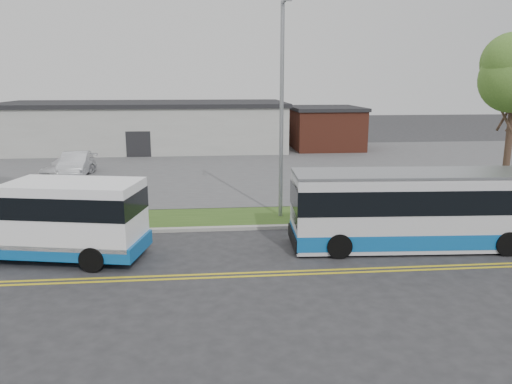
{
  "coord_description": "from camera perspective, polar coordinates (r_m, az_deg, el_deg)",
  "views": [
    {
      "loc": [
        -0.29,
        -19.46,
        6.31
      ],
      "look_at": [
        1.71,
        1.32,
        1.6
      ],
      "focal_mm": 35.0,
      "sensor_mm": 36.0,
      "label": 1
    }
  ],
  "objects": [
    {
      "name": "commercial_building",
      "position": [
        46.98,
        -12.56,
        7.37
      ],
      "size": [
        25.4,
        10.4,
        4.35
      ],
      "color": "#9E9E99",
      "rests_on": "ground"
    },
    {
      "name": "parked_car_a",
      "position": [
        35.12,
        -19.93,
        3.04
      ],
      "size": [
        1.97,
        4.8,
        1.55
      ],
      "primitive_type": "imported",
      "rotation": [
        0.0,
        0.0,
        0.07
      ],
      "color": "silver",
      "rests_on": "parking_lot"
    },
    {
      "name": "streetlight_near",
      "position": [
        22.45,
        2.97,
        9.95
      ],
      "size": [
        0.35,
        1.53,
        9.5
      ],
      "color": "gray",
      "rests_on": "verge"
    },
    {
      "name": "ground",
      "position": [
        20.45,
        -4.44,
        -5.29
      ],
      "size": [
        140.0,
        140.0,
        0.0
      ],
      "primitive_type": "plane",
      "color": "#28282B",
      "rests_on": "ground"
    },
    {
      "name": "lane_line_south",
      "position": [
        16.55,
        -4.15,
        -9.7
      ],
      "size": [
        70.0,
        0.12,
        0.01
      ],
      "primitive_type": "cube",
      "color": "gold",
      "rests_on": "ground"
    },
    {
      "name": "parking_lot",
      "position": [
        36.99,
        -4.98,
        2.92
      ],
      "size": [
        80.0,
        25.0,
        0.1
      ],
      "primitive_type": "cube",
      "color": "#4C4C4F",
      "rests_on": "ground"
    },
    {
      "name": "curb",
      "position": [
        21.48,
        -4.51,
        -4.19
      ],
      "size": [
        80.0,
        0.3,
        0.15
      ],
      "primitive_type": "cube",
      "color": "#9E9B93",
      "rests_on": "ground"
    },
    {
      "name": "shuttle_bus",
      "position": [
        19.11,
        -21.88,
        -2.75
      ],
      "size": [
        7.68,
        3.78,
        2.83
      ],
      "rotation": [
        0.0,
        0.0,
        -0.2
      ],
      "color": "#0E569E",
      "rests_on": "ground"
    },
    {
      "name": "lane_line_north",
      "position": [
        16.83,
        -4.18,
        -9.31
      ],
      "size": [
        70.0,
        0.12,
        0.01
      ],
      "primitive_type": "cube",
      "color": "gold",
      "rests_on": "ground"
    },
    {
      "name": "verge",
      "position": [
        23.22,
        -4.59,
        -2.97
      ],
      "size": [
        80.0,
        3.3,
        0.1
      ],
      "primitive_type": "cube",
      "color": "#2B4818",
      "rests_on": "ground"
    },
    {
      "name": "transit_bus",
      "position": [
        20.13,
        19.33,
        -1.88
      ],
      "size": [
        10.7,
        3.01,
        2.94
      ],
      "rotation": [
        0.0,
        0.0,
        -0.05
      ],
      "color": "silver",
      "rests_on": "ground"
    },
    {
      "name": "parked_car_b",
      "position": [
        34.94,
        -20.68,
        2.74
      ],
      "size": [
        3.43,
        4.87,
        1.31
      ],
      "primitive_type": "imported",
      "rotation": [
        0.0,
        0.0,
        -0.39
      ],
      "color": "silver",
      "rests_on": "parking_lot"
    },
    {
      "name": "brick_wing",
      "position": [
        46.92,
        7.89,
        7.28
      ],
      "size": [
        6.3,
        7.3,
        3.9
      ],
      "color": "brown",
      "rests_on": "ground"
    }
  ]
}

